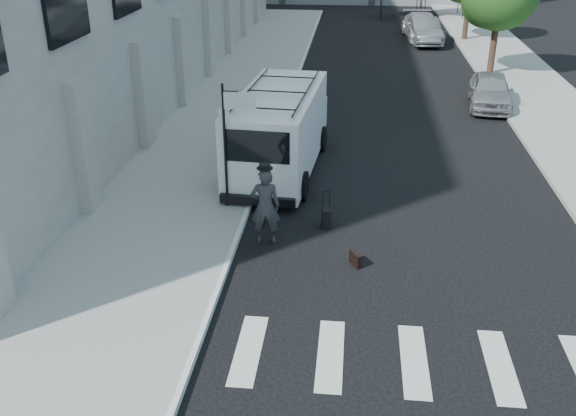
% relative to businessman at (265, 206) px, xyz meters
% --- Properties ---
extents(ground, '(120.00, 120.00, 0.00)m').
position_rel_businessman_xyz_m(ground, '(1.26, -1.41, -1.02)').
color(ground, black).
rests_on(ground, ground).
extents(sidewalk_left, '(4.50, 48.00, 0.15)m').
position_rel_businessman_xyz_m(sidewalk_left, '(-2.99, 14.59, -0.94)').
color(sidewalk_left, gray).
rests_on(sidewalk_left, ground).
extents(sidewalk_right, '(4.00, 56.00, 0.15)m').
position_rel_businessman_xyz_m(sidewalk_right, '(10.26, 18.59, -0.94)').
color(sidewalk_right, gray).
rests_on(sidewalk_right, ground).
extents(sign_pole, '(1.03, 0.07, 3.50)m').
position_rel_businessman_xyz_m(sign_pole, '(-1.11, 1.79, 1.64)').
color(sign_pole, black).
rests_on(sign_pole, sidewalk_left).
extents(businessman, '(0.79, 0.57, 2.03)m').
position_rel_businessman_xyz_m(businessman, '(0.00, 0.00, 0.00)').
color(businessman, '#323134').
rests_on(businessman, ground).
extents(briefcase, '(0.32, 0.44, 0.34)m').
position_rel_businessman_xyz_m(briefcase, '(2.30, -0.94, -0.85)').
color(briefcase, black).
rests_on(briefcase, ground).
extents(suitcase, '(0.28, 0.39, 1.02)m').
position_rel_businessman_xyz_m(suitcase, '(1.50, 1.02, -0.75)').
color(suitcase, black).
rests_on(suitcase, ground).
extents(cargo_van, '(2.84, 7.09, 2.59)m').
position_rel_businessman_xyz_m(cargo_van, '(-0.22, 5.09, 0.31)').
color(cargo_van, white).
rests_on(cargo_van, ground).
extents(parked_car_a, '(2.17, 4.37, 1.43)m').
position_rel_businessman_xyz_m(parked_car_a, '(7.84, 13.00, -0.30)').
color(parked_car_a, gray).
rests_on(parked_car_a, ground).
extents(parked_car_b, '(1.97, 4.74, 1.53)m').
position_rel_businessman_xyz_m(parked_car_b, '(6.26, 26.61, -0.25)').
color(parked_car_b, '#505357').
rests_on(parked_car_b, ground).
extents(parked_car_c, '(2.62, 5.49, 1.54)m').
position_rel_businessman_xyz_m(parked_car_c, '(6.26, 28.07, -0.25)').
color(parked_car_c, '#9A9CA1').
rests_on(parked_car_c, ground).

